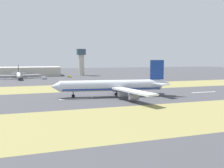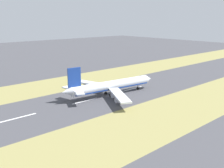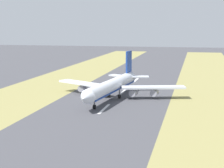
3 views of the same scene
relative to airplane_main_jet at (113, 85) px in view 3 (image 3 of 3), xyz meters
name	(u,v)px [view 3 (image 3 of 3)]	position (x,y,z in m)	size (l,w,h in m)	color
ground_plane	(117,97)	(-1.02, -2.67, -6.02)	(800.00, 800.00, 0.00)	#424247
grass_median_west	(216,102)	(-46.02, -2.67, -6.02)	(40.00, 600.00, 0.01)	olive
grass_median_east	(28,93)	(43.98, -2.67, -6.02)	(40.00, 600.00, 0.01)	olive
centreline_dash_near	(136,80)	(-1.02, -58.11, -6.01)	(1.20, 18.00, 0.01)	silver
centreline_dash_mid	(123,92)	(-1.02, -18.11, -6.01)	(1.20, 18.00, 0.01)	silver
centreline_dash_far	(104,109)	(-1.02, 21.89, -6.01)	(1.20, 18.00, 0.01)	silver
airplane_main_jet	(113,85)	(0.00, 0.00, 0.00)	(63.70, 67.18, 20.20)	silver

